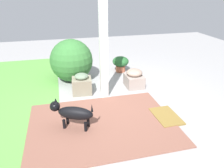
% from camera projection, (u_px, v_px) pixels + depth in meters
% --- Properties ---
extents(ground_plane, '(12.00, 12.00, 0.00)m').
position_uv_depth(ground_plane, '(110.00, 101.00, 4.37)').
color(ground_plane, '#999797').
extents(brick_path, '(1.80, 2.40, 0.02)m').
position_uv_depth(brick_path, '(102.00, 124.00, 3.63)').
color(brick_path, brown).
rests_on(brick_path, ground).
extents(porch_pillar, '(0.15, 0.15, 2.43)m').
position_uv_depth(porch_pillar, '(103.00, 38.00, 4.09)').
color(porch_pillar, white).
rests_on(porch_pillar, ground).
extents(stone_planter_nearest, '(0.46, 0.38, 0.42)m').
position_uv_depth(stone_planter_nearest, '(134.00, 78.00, 4.92)').
color(stone_planter_nearest, gray).
rests_on(stone_planter_nearest, ground).
extents(stone_planter_mid, '(0.40, 0.44, 0.45)m').
position_uv_depth(stone_planter_mid, '(82.00, 84.00, 4.62)').
color(stone_planter_mid, gray).
rests_on(stone_planter_mid, ground).
extents(round_shrub, '(1.01, 1.01, 1.01)m').
position_uv_depth(round_shrub, '(72.00, 60.00, 5.14)').
color(round_shrub, '#326A30').
rests_on(round_shrub, ground).
extents(terracotta_pot_broad, '(0.43, 0.43, 0.41)m').
position_uv_depth(terracotta_pot_broad, '(121.00, 63.00, 5.79)').
color(terracotta_pot_broad, '#AF5D41').
rests_on(terracotta_pot_broad, ground).
extents(dog, '(0.44, 0.69, 0.49)m').
position_uv_depth(dog, '(72.00, 113.00, 3.43)').
color(dog, black).
rests_on(dog, ground).
extents(doormat, '(0.63, 0.42, 0.03)m').
position_uv_depth(doormat, '(166.00, 116.00, 3.83)').
color(doormat, olive).
rests_on(doormat, ground).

